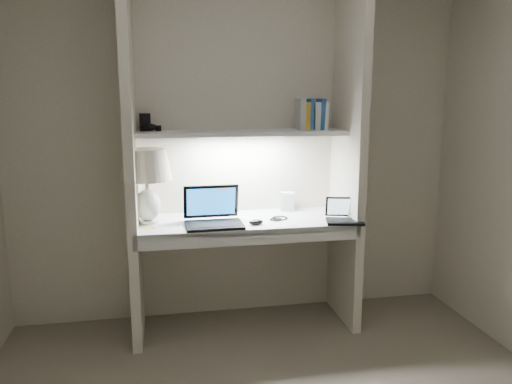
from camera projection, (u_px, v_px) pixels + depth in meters
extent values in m
cube|color=beige|center=(238.00, 145.00, 3.57)|extent=(3.20, 0.01, 2.50)
cube|color=beige|center=(131.00, 151.00, 3.17)|extent=(0.06, 0.55, 2.50)
cube|color=beige|center=(348.00, 147.00, 3.43)|extent=(0.06, 0.55, 2.50)
cube|color=white|center=(244.00, 222.00, 3.40)|extent=(1.40, 0.55, 0.04)
cube|color=silver|center=(251.00, 237.00, 3.15)|extent=(1.46, 0.03, 0.10)
cube|color=silver|center=(242.00, 133.00, 3.37)|extent=(1.40, 0.36, 0.03)
cube|color=white|center=(242.00, 136.00, 3.38)|extent=(0.60, 0.04, 0.02)
cylinder|color=white|center=(148.00, 221.00, 3.29)|extent=(0.12, 0.12, 0.02)
ellipsoid|color=white|center=(148.00, 205.00, 3.27)|extent=(0.17, 0.17, 0.21)
cylinder|color=white|center=(147.00, 187.00, 3.25)|extent=(0.03, 0.03, 0.09)
sphere|color=#FFD899|center=(146.00, 173.00, 3.23)|extent=(0.05, 0.05, 0.05)
cube|color=black|center=(214.00, 225.00, 3.21)|extent=(0.37, 0.26, 0.02)
cube|color=black|center=(214.00, 224.00, 3.21)|extent=(0.32, 0.19, 0.00)
cube|color=black|center=(211.00, 201.00, 3.34)|extent=(0.37, 0.08, 0.23)
cube|color=#1B7DEA|center=(211.00, 202.00, 3.33)|extent=(0.32, 0.06, 0.19)
cube|color=black|center=(345.00, 221.00, 3.30)|extent=(0.27, 0.22, 0.02)
cube|color=black|center=(345.00, 220.00, 3.30)|extent=(0.23, 0.16, 0.00)
cube|color=black|center=(343.00, 207.00, 3.39)|extent=(0.25, 0.11, 0.14)
cube|color=silver|center=(344.00, 207.00, 3.38)|extent=(0.21, 0.09, 0.11)
cube|color=silver|center=(288.00, 201.00, 3.64)|extent=(0.11, 0.09, 0.14)
ellipsoid|color=black|center=(256.00, 222.00, 3.25)|extent=(0.11, 0.08, 0.04)
torus|color=black|center=(280.00, 218.00, 3.41)|extent=(0.13, 0.13, 0.01)
cube|color=#CADC2E|center=(148.00, 228.00, 3.17)|extent=(0.09, 0.09, 0.00)
cube|color=white|center=(324.00, 116.00, 3.46)|extent=(0.03, 0.14, 0.19)
cube|color=#224E8B|center=(320.00, 114.00, 3.46)|extent=(0.04, 0.14, 0.21)
cube|color=silver|center=(315.00, 116.00, 3.45)|extent=(0.04, 0.14, 0.19)
cube|color=#235698|center=(309.00, 114.00, 3.44)|extent=(0.02, 0.14, 0.21)
cube|color=#BB841A|center=(305.00, 116.00, 3.44)|extent=(0.03, 0.14, 0.19)
cube|color=#A8A9AD|center=(301.00, 114.00, 3.43)|extent=(0.04, 0.14, 0.21)
cube|color=black|center=(145.00, 122.00, 3.34)|extent=(0.07, 0.06, 0.12)
ellipsoid|color=black|center=(148.00, 127.00, 3.31)|extent=(0.13, 0.11, 0.05)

